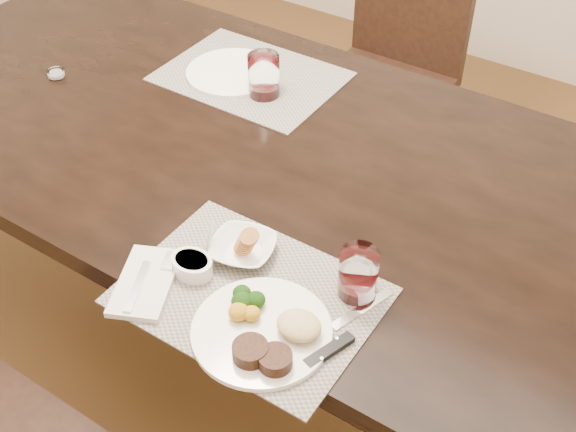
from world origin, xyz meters
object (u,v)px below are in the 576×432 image
Objects in this scene: cracker_bowl at (243,248)px; steak_knife at (337,340)px; dinner_plate at (266,332)px; far_plate at (233,73)px; chair_far at (394,60)px; wine_glass_near at (358,276)px.

steak_knife is at bearing -17.97° from cracker_bowl.
far_plate is at bearing 128.62° from dinner_plate.
cracker_bowl reaches higher than steak_knife.
cracker_bowl is at bearing -77.28° from chair_far.
far_plate is (-0.66, 0.50, -0.04)m from wine_glass_near.
far_plate is (-0.14, -0.71, 0.26)m from chair_far.
steak_knife reaches higher than far_plate.
chair_far is 1.46m from steak_knife.
cracker_bowl is 0.62× the size of far_plate.
dinner_plate is 1.62× the size of cracker_bowl.
steak_knife is at bearing -67.76° from chair_far.
far_plate is (-0.42, 0.53, -0.01)m from cracker_bowl.
chair_far is at bearing 102.72° from cracker_bowl.
steak_knife is at bearing 26.39° from dinner_plate.
dinner_plate is at bearing -133.44° from steak_knife.
dinner_plate is 0.12m from steak_knife.
dinner_plate is 1.04× the size of steak_knife.
steak_knife is (0.55, -1.33, 0.26)m from chair_far.
steak_knife is at bearing -42.07° from far_plate.
chair_far reaches higher than far_plate.
wine_glass_near is (-0.03, 0.12, 0.04)m from steak_knife.
dinner_plate is 0.21m from cracker_bowl.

